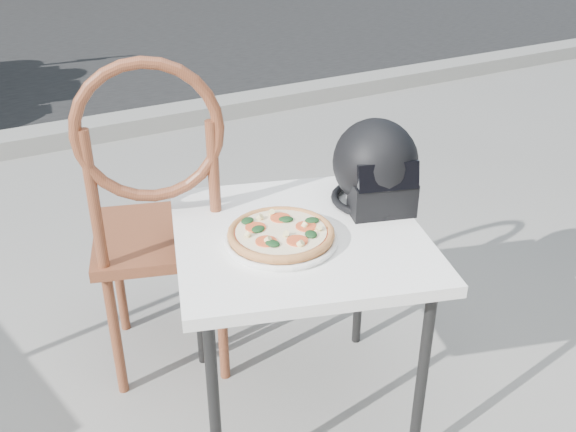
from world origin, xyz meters
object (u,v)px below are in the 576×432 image
cafe_table_main (299,250)px  cafe_chair_main (157,209)px  plate (281,240)px  helmet (376,168)px  pizza (281,233)px

cafe_table_main → cafe_chair_main: bearing=126.6°
cafe_table_main → plate: 0.11m
cafe_table_main → plate: (-0.08, -0.03, 0.07)m
cafe_table_main → plate: plate is taller
cafe_table_main → helmet: bearing=9.1°
cafe_table_main → helmet: size_ratio=2.64×
helmet → plate: bearing=-151.2°
helmet → cafe_chair_main: cafe_chair_main is taller
plate → cafe_chair_main: 0.48m
pizza → helmet: bearing=11.7°
cafe_chair_main → helmet: bearing=166.8°
helmet → cafe_chair_main: 0.71m
plate → cafe_chair_main: cafe_chair_main is taller
pizza → cafe_table_main: bearing=21.5°
cafe_chair_main → pizza: bearing=134.6°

